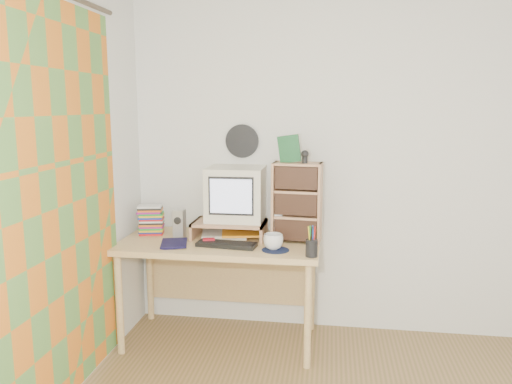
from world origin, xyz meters
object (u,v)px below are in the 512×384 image
(dvd_stack, at_px, (151,218))
(mug, at_px, (273,242))
(cd_rack, at_px, (297,202))
(desk, at_px, (222,257))
(crt_monitor, at_px, (235,194))
(keyboard, at_px, (227,244))
(diary, at_px, (161,242))

(dvd_stack, relative_size, mug, 1.84)
(cd_rack, relative_size, mug, 4.22)
(desk, distance_m, cd_rack, 0.68)
(crt_monitor, relative_size, keyboard, 1.00)
(diary, bearing_deg, crt_monitor, 20.16)
(cd_rack, height_order, diary, cd_rack)
(keyboard, xyz_separation_m, dvd_stack, (-0.62, 0.25, 0.11))
(crt_monitor, distance_m, cd_rack, 0.46)
(mug, bearing_deg, diary, -178.52)
(crt_monitor, relative_size, mug, 3.07)
(dvd_stack, relative_size, cd_rack, 0.44)
(dvd_stack, bearing_deg, diary, -70.78)
(desk, height_order, mug, mug)
(desk, bearing_deg, mug, -28.13)
(desk, height_order, dvd_stack, dvd_stack)
(desk, relative_size, mug, 10.62)
(crt_monitor, height_order, diary, crt_monitor)
(crt_monitor, xyz_separation_m, keyboard, (-0.01, -0.28, -0.30))
(keyboard, relative_size, diary, 1.89)
(crt_monitor, bearing_deg, mug, -44.52)
(desk, xyz_separation_m, dvd_stack, (-0.55, 0.05, 0.26))
(cd_rack, bearing_deg, dvd_stack, -177.39)
(dvd_stack, bearing_deg, keyboard, -33.90)
(cd_rack, bearing_deg, crt_monitor, 175.56)
(crt_monitor, distance_m, diary, 0.63)
(desk, distance_m, dvd_stack, 0.61)
(desk, bearing_deg, diary, -148.03)
(keyboard, distance_m, diary, 0.45)
(keyboard, relative_size, cd_rack, 0.73)
(crt_monitor, relative_size, diary, 1.90)
(cd_rack, xyz_separation_m, diary, (-0.91, -0.25, -0.26))
(crt_monitor, xyz_separation_m, dvd_stack, (-0.63, -0.03, -0.19))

